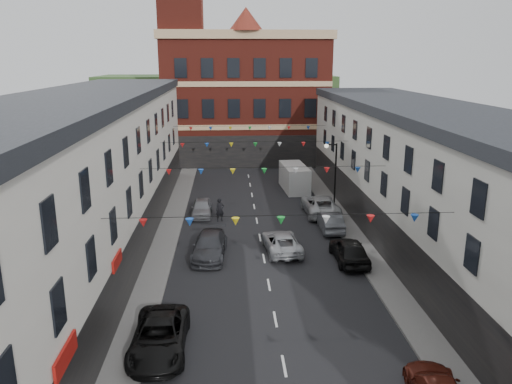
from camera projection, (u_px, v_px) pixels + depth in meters
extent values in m
plane|color=black|center=(269.00, 285.00, 29.26)|extent=(160.00, 160.00, 0.00)
cube|color=#605E5B|center=(155.00, 272.00, 30.79)|extent=(1.80, 64.00, 0.15)
cube|color=#605E5B|center=(375.00, 267.00, 31.55)|extent=(1.80, 64.00, 0.15)
cube|color=silver|center=(61.00, 202.00, 28.27)|extent=(8.00, 56.00, 10.00)
cube|color=black|center=(51.00, 107.00, 26.89)|extent=(8.40, 56.00, 0.70)
cube|color=black|center=(137.00, 256.00, 29.38)|extent=(0.12, 56.00, 3.20)
cube|color=beige|center=(465.00, 203.00, 29.71)|extent=(8.00, 56.00, 9.00)
cube|color=black|center=(474.00, 122.00, 28.46)|extent=(8.40, 56.00, 0.70)
cube|color=black|center=(395.00, 250.00, 30.24)|extent=(0.12, 56.00, 3.20)
cube|color=maroon|center=(245.00, 102.00, 63.96)|extent=(20.00, 12.00, 15.00)
cube|color=tan|center=(245.00, 36.00, 61.88)|extent=(20.60, 12.60, 1.00)
cone|color=maroon|center=(246.00, 19.00, 56.62)|extent=(4.00, 4.00, 2.60)
cube|color=maroon|center=(183.00, 66.00, 59.48)|extent=(5.00, 5.00, 24.00)
cube|color=#2B4821|center=(217.00, 105.00, 87.52)|extent=(40.00, 14.00, 10.00)
cylinder|color=black|center=(335.00, 178.00, 42.36)|extent=(0.14, 0.14, 6.00)
cylinder|color=black|center=(332.00, 145.00, 41.59)|extent=(0.90, 0.10, 0.10)
sphere|color=beige|center=(327.00, 146.00, 41.59)|extent=(0.36, 0.36, 0.36)
imported|color=black|center=(159.00, 337.00, 22.46)|extent=(2.46, 5.31, 1.47)
imported|color=#36373D|center=(210.00, 246.00, 33.28)|extent=(2.50, 5.37, 1.52)
imported|color=gray|center=(202.00, 208.00, 41.99)|extent=(1.68, 4.15, 1.41)
imported|color=black|center=(349.00, 250.00, 32.36)|extent=(1.97, 4.77, 1.62)
imported|color=#575A60|center=(330.00, 221.00, 38.42)|extent=(1.54, 4.39, 1.45)
imported|color=#B2B5B7|center=(320.00, 205.00, 42.43)|extent=(2.76, 5.86, 1.62)
imported|color=#B5B7BC|center=(282.00, 242.00, 34.17)|extent=(2.68, 5.12, 1.38)
cube|color=beige|center=(294.00, 178.00, 50.16)|extent=(2.57, 5.81, 2.51)
imported|color=black|center=(220.00, 210.00, 40.47)|extent=(0.80, 0.63, 1.91)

